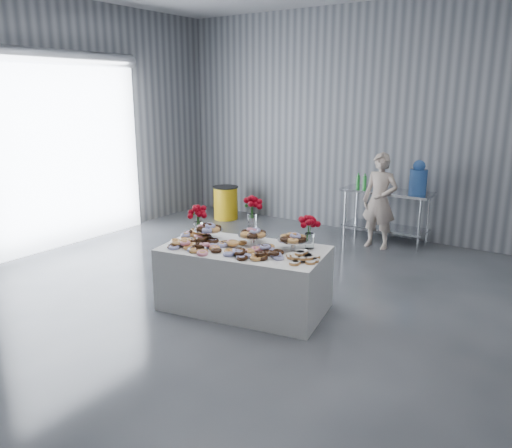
{
  "coord_description": "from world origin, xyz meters",
  "views": [
    {
      "loc": [
        3.34,
        -4.03,
        2.51
      ],
      "look_at": [
        0.02,
        0.8,
        0.96
      ],
      "focal_mm": 35.0,
      "sensor_mm": 36.0,
      "label": 1
    }
  ],
  "objects_px": {
    "water_jug": "(418,179)",
    "trash_barrel": "(226,203)",
    "display_table": "(244,278)",
    "prep_table": "(386,206)",
    "person": "(380,201)"
  },
  "relations": [
    {
      "from": "water_jug",
      "to": "display_table",
      "type": "bearing_deg",
      "value": -103.69
    },
    {
      "from": "display_table",
      "to": "prep_table",
      "type": "distance_m",
      "value": 3.66
    },
    {
      "from": "display_table",
      "to": "prep_table",
      "type": "bearing_deg",
      "value": 83.95
    },
    {
      "from": "water_jug",
      "to": "trash_barrel",
      "type": "distance_m",
      "value": 3.86
    },
    {
      "from": "person",
      "to": "trash_barrel",
      "type": "bearing_deg",
      "value": -179.49
    },
    {
      "from": "trash_barrel",
      "to": "prep_table",
      "type": "bearing_deg",
      "value": 5.26
    },
    {
      "from": "prep_table",
      "to": "water_jug",
      "type": "relative_size",
      "value": 2.71
    },
    {
      "from": "display_table",
      "to": "trash_barrel",
      "type": "bearing_deg",
      "value": 130.77
    },
    {
      "from": "prep_table",
      "to": "trash_barrel",
      "type": "height_order",
      "value": "prep_table"
    },
    {
      "from": "water_jug",
      "to": "trash_barrel",
      "type": "xyz_separation_m",
      "value": [
        -3.76,
        -0.3,
        -0.81
      ]
    },
    {
      "from": "prep_table",
      "to": "person",
      "type": "distance_m",
      "value": 0.43
    },
    {
      "from": "display_table",
      "to": "water_jug",
      "type": "xyz_separation_m",
      "value": [
        0.89,
        3.63,
        0.77
      ]
    },
    {
      "from": "display_table",
      "to": "trash_barrel",
      "type": "height_order",
      "value": "display_table"
    },
    {
      "from": "person",
      "to": "display_table",
      "type": "bearing_deg",
      "value": -94.92
    },
    {
      "from": "display_table",
      "to": "trash_barrel",
      "type": "xyz_separation_m",
      "value": [
        -2.87,
        3.33,
        -0.04
      ]
    }
  ]
}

